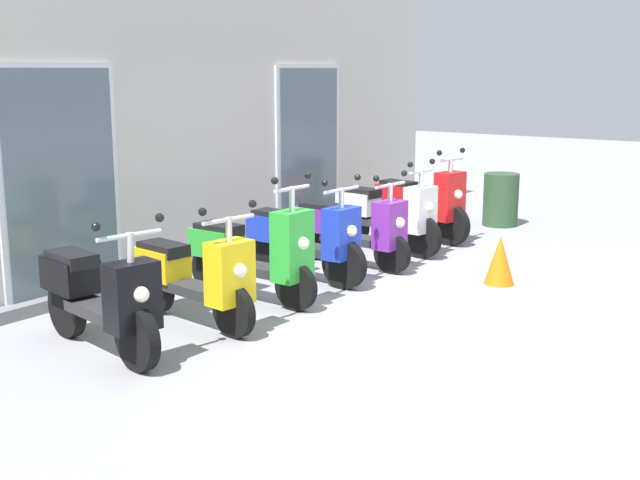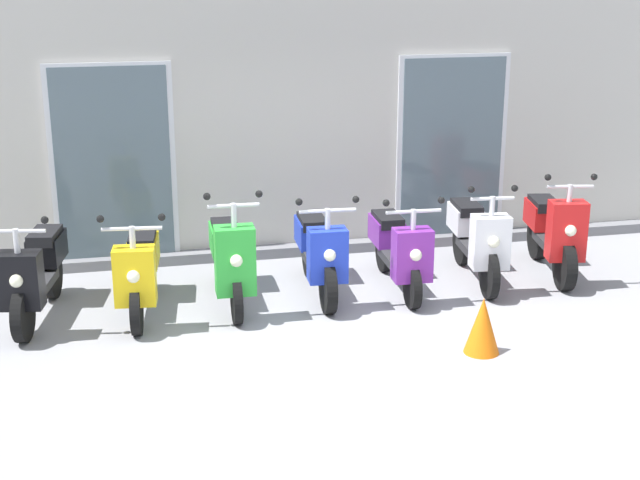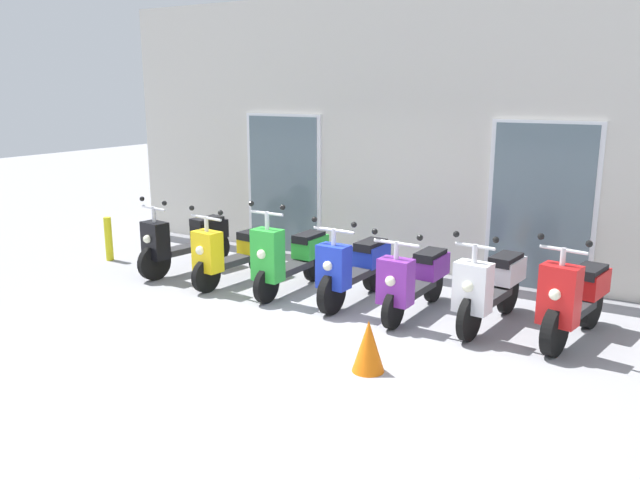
# 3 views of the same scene
# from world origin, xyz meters

# --- Properties ---
(ground_plane) EXTENTS (40.00, 40.00, 0.00)m
(ground_plane) POSITION_xyz_m (0.00, 0.00, 0.00)
(ground_plane) COLOR #939399
(storefront_facade) EXTENTS (9.91, 0.50, 4.01)m
(storefront_facade) POSITION_xyz_m (0.00, 2.98, 1.94)
(storefront_facade) COLOR beige
(storefront_facade) RESTS_ON ground_plane
(scooter_black) EXTENTS (0.67, 1.62, 1.18)m
(scooter_black) POSITION_xyz_m (-2.78, 1.35, 0.48)
(scooter_black) COLOR black
(scooter_black) RESTS_ON ground_plane
(scooter_yellow) EXTENTS (0.62, 1.55, 1.15)m
(scooter_yellow) POSITION_xyz_m (-1.80, 1.27, 0.46)
(scooter_yellow) COLOR black
(scooter_yellow) RESTS_ON ground_plane
(scooter_green) EXTENTS (0.56, 1.59, 1.30)m
(scooter_green) POSITION_xyz_m (-0.90, 1.33, 0.50)
(scooter_green) COLOR black
(scooter_green) RESTS_ON ground_plane
(scooter_blue) EXTENTS (0.63, 1.62, 1.17)m
(scooter_blue) POSITION_xyz_m (0.03, 1.42, 0.46)
(scooter_blue) COLOR black
(scooter_blue) RESTS_ON ground_plane
(scooter_purple) EXTENTS (0.63, 1.60, 1.13)m
(scooter_purple) POSITION_xyz_m (0.88, 1.37, 0.46)
(scooter_purple) COLOR black
(scooter_purple) RESTS_ON ground_plane
(scooter_white) EXTENTS (0.54, 1.62, 1.19)m
(scooter_white) POSITION_xyz_m (1.78, 1.44, 0.49)
(scooter_white) COLOR black
(scooter_white) RESTS_ON ground_plane
(scooter_red) EXTENTS (0.63, 1.57, 1.25)m
(scooter_red) POSITION_xyz_m (2.69, 1.45, 0.49)
(scooter_red) COLOR black
(scooter_red) RESTS_ON ground_plane
(trash_bin) EXTENTS (0.51, 0.51, 0.76)m
(trash_bin) POSITION_xyz_m (4.27, 1.02, 0.38)
(trash_bin) COLOR #2D4C2D
(trash_bin) RESTS_ON ground_plane
(traffic_cone) EXTENTS (0.32, 0.32, 0.52)m
(traffic_cone) POSITION_xyz_m (1.13, -0.36, 0.26)
(traffic_cone) COLOR orange
(traffic_cone) RESTS_ON ground_plane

